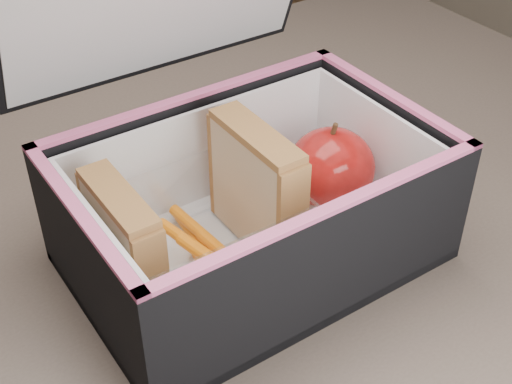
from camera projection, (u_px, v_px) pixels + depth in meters
kitchen_table at (197, 304)px, 0.73m from camera, size 1.20×0.80×0.75m
lunch_bag at (250, 195)px, 0.62m from camera, size 0.31×0.28×0.31m
plastic_tub at (195, 236)px, 0.60m from camera, size 0.17×0.12×0.07m
sandwich_left at (125, 246)px, 0.56m from camera, size 0.03×0.09×0.11m
sandwich_right at (256, 188)px, 0.62m from camera, size 0.03×0.10×0.12m
carrot_sticks at (206, 251)px, 0.61m from camera, size 0.04×0.15×0.03m
paper_napkin at (321, 203)px, 0.69m from camera, size 0.10×0.10×0.01m
red_apple at (331, 168)px, 0.66m from camera, size 0.11×0.11×0.09m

